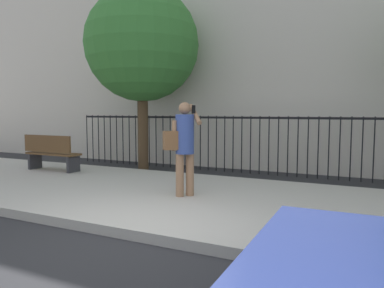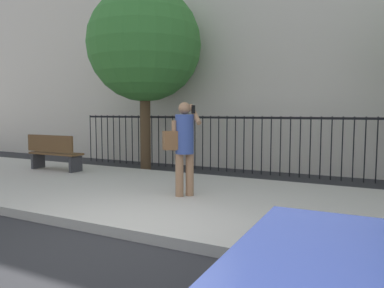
# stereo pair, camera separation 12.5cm
# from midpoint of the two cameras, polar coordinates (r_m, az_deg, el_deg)

# --- Properties ---
(ground_plane) EXTENTS (60.00, 60.00, 0.00)m
(ground_plane) POSITION_cam_midpoint_polar(r_m,az_deg,el_deg) (5.16, -9.83, -14.41)
(ground_plane) COLOR #28282B
(sidewalk) EXTENTS (28.00, 4.40, 0.15)m
(sidewalk) POSITION_cam_midpoint_polar(r_m,az_deg,el_deg) (6.94, 1.30, -8.61)
(sidewalk) COLOR #B2ADA3
(sidewalk) RESTS_ON ground
(iron_fence) EXTENTS (12.03, 0.04, 1.60)m
(iron_fence) POSITION_cam_midpoint_polar(r_m,az_deg,el_deg) (10.23, 10.43, 1.05)
(iron_fence) COLOR black
(iron_fence) RESTS_ON ground
(pedestrian_on_phone) EXTENTS (0.68, 0.70, 1.74)m
(pedestrian_on_phone) POSITION_cam_midpoint_polar(r_m,az_deg,el_deg) (6.75, -0.84, 0.35)
(pedestrian_on_phone) COLOR #936B4C
(pedestrian_on_phone) RESTS_ON sidewalk
(street_bench) EXTENTS (1.60, 0.45, 0.95)m
(street_bench) POSITION_cam_midpoint_polar(r_m,az_deg,el_deg) (10.44, -20.34, -1.14)
(street_bench) COLOR brown
(street_bench) RESTS_ON sidewalk
(street_tree_near) EXTENTS (3.27, 3.27, 5.28)m
(street_tree_near) POSITION_cam_midpoint_polar(r_m,az_deg,el_deg) (11.03, -7.05, 14.98)
(street_tree_near) COLOR #4C3823
(street_tree_near) RESTS_ON ground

